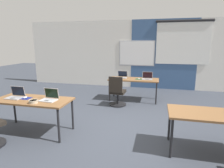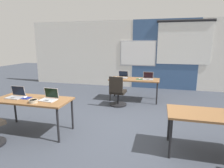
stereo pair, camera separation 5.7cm
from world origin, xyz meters
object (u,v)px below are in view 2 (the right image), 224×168
Objects in this scene: desk_near_left at (33,102)px; snack_bowl at (33,101)px; desk_near_right at (218,118)px; desk_far_center at (134,81)px; mouse_far_right at (140,79)px; mouse_far_left at (116,77)px; laptop_near_left_inner at (49,98)px; chair_far_left at (118,94)px; laptop_near_left_end at (16,95)px; mouse_near_left_end at (25,97)px; laptop_far_right at (148,78)px; laptop_far_left at (123,76)px.

snack_bowl is at bearing -49.84° from desk_near_left.
desk_near_right is 3.30m from desk_far_center.
desk_far_center is 15.22× the size of mouse_far_right.
mouse_far_left is 2.94m from laptop_near_left_inner.
laptop_near_left_inner reaches higher than chair_far_left.
chair_far_left is at bearing -73.22° from mouse_far_left.
mouse_far_left is at bearing 129.75° from desk_near_right.
desk_near_right is 4.83× the size of laptop_near_left_end.
laptop_near_left_inner is 0.56m from mouse_near_left_end.
mouse_far_left is at bearing 73.28° from snack_bowl.
desk_near_left is at bearing 130.16° from snack_bowl.
snack_bowl is at bearing -176.30° from desk_near_right.
laptop_far_right is 0.27m from mouse_far_right.
laptop_far_left is at bearing 69.59° from snack_bowl.
chair_far_left is (0.01, -0.82, -0.39)m from laptop_far_left.
desk_near_left is 3.08m from mouse_far_left.
laptop_near_left_end is (-1.76, -2.89, 0.00)m from laptop_far_left.
snack_bowl is (-1.57, -3.01, 0.10)m from desk_far_center.
laptop_far_left is (-0.41, 0.10, 0.11)m from desk_far_center.
laptop_near_left_inner reaches higher than mouse_far_left.
mouse_far_left is 0.31× the size of laptop_far_right.
mouse_far_right is (0.57, 0.69, 0.36)m from chair_far_left.
laptop_far_right is at bearing -2.58° from mouse_far_left.
desk_near_right is 3.12m from laptop_near_left_inner.
desk_far_center is (-1.75, 2.80, 0.00)m from desk_near_right.
laptop_near_left_inner reaches higher than mouse_near_left_end.
desk_far_center is 4.72× the size of laptop_far_left.
mouse_near_left_end is (-1.53, -2.88, -0.03)m from laptop_far_left.
snack_bowl is at bearing -120.16° from mouse_far_right.
laptop_far_right is 3.83m from laptop_near_left_end.
laptop_far_left is at bearing 165.97° from desk_far_center.
laptop_near_left_end is at bearing -118.09° from mouse_far_left.
desk_near_left and desk_far_center have the same top height.
mouse_far_left is at bearing 68.90° from desk_near_left.
laptop_far_left is 3.34× the size of mouse_far_left.
desk_near_left is 15.75× the size of mouse_far_left.
desk_near_left is at bearing -6.61° from mouse_near_left_end.
desk_near_left is 3.20m from laptop_far_left.
mouse_far_right reaches higher than desk_near_left.
mouse_near_left_end reaches higher than desk_far_center.
mouse_far_right is (0.17, -0.02, 0.08)m from desk_far_center.
laptop_near_left_inner reaches higher than laptop_far_right.
laptop_far_right reaches higher than desk_far_center.
laptop_near_left_inner is at bearing -116.34° from desk_far_center.
chair_far_left reaches higher than mouse_far_right.
chair_far_left is at bearing 57.09° from desk_near_left.
laptop_near_left_end reaches higher than mouse_near_left_end.
mouse_near_left_end is at bearing 179.67° from desk_near_right.
laptop_near_left_end reaches higher than laptop_far_right.
snack_bowl is at bearing -117.50° from desk_far_center.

